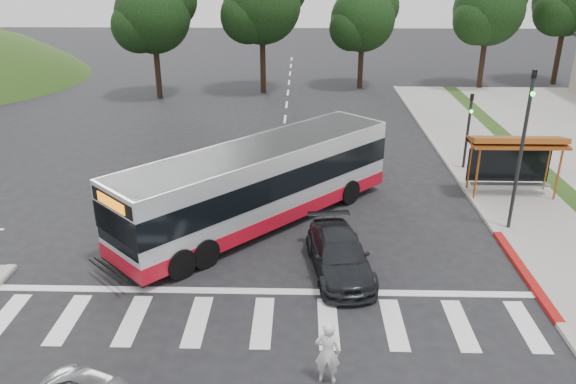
{
  "coord_description": "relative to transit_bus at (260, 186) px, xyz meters",
  "views": [
    {
      "loc": [
        1.13,
        -19.2,
        10.34
      ],
      "look_at": [
        0.62,
        1.45,
        1.6
      ],
      "focal_mm": 35.0,
      "sensor_mm": 36.0,
      "label": 1
    }
  ],
  "objects": [
    {
      "name": "tree_north_a",
      "position": [
        -1.39,
        24.14,
        5.25
      ],
      "size": [
        6.6,
        6.15,
        10.17
      ],
      "color": "black",
      "rests_on": "ground"
    },
    {
      "name": "tree_north_b",
      "position": [
        6.6,
        26.13,
        3.99
      ],
      "size": [
        5.72,
        5.33,
        8.43
      ],
      "color": "black",
      "rests_on": "ground"
    },
    {
      "name": "transit_bus",
      "position": [
        0.0,
        0.0,
        0.0
      ],
      "size": [
        10.98,
        11.22,
        3.33
      ],
      "primitive_type": null,
      "rotation": [
        0.0,
        0.0,
        -0.77
      ],
      "color": "silver",
      "rests_on": "ground"
    },
    {
      "name": "traffic_signal_ne_short",
      "position": [
        10.13,
        6.56,
        0.81
      ],
      "size": [
        0.18,
        0.37,
        4.0
      ],
      "color": "black",
      "rests_on": "ground"
    },
    {
      "name": "curb_east_red",
      "position": [
        9.53,
        -3.93,
        -1.59
      ],
      "size": [
        0.32,
        6.0,
        0.15
      ],
      "primitive_type": "cube",
      "color": "maroon",
      "rests_on": "ground"
    },
    {
      "name": "ground",
      "position": [
        0.53,
        -1.93,
        -1.67
      ],
      "size": [
        140.0,
        140.0,
        0.0
      ],
      "primitive_type": "plane",
      "color": "black",
      "rests_on": "ground"
    },
    {
      "name": "tree_ne_b",
      "position": [
        23.6,
        28.14,
        5.25
      ],
      "size": [
        6.16,
        5.74,
        10.02
      ],
      "color": "black",
      "rests_on": "ground"
    },
    {
      "name": "sidewalk_east",
      "position": [
        11.53,
        6.07,
        -1.61
      ],
      "size": [
        4.0,
        40.0,
        0.12
      ],
      "primitive_type": "cube",
      "color": "gray",
      "rests_on": "ground"
    },
    {
      "name": "tree_north_c",
      "position": [
        -9.4,
        22.14,
        4.62
      ],
      "size": [
        6.16,
        5.74,
        9.3
      ],
      "color": "black",
      "rests_on": "ground"
    },
    {
      "name": "crosswalk_ladder",
      "position": [
        0.53,
        -6.93,
        -1.66
      ],
      "size": [
        18.0,
        2.6,
        0.01
      ],
      "primitive_type": "cube",
      "color": "silver",
      "rests_on": "ground"
    },
    {
      "name": "tree_ne_a",
      "position": [
        16.6,
        26.14,
        4.72
      ],
      "size": [
        6.16,
        5.74,
        9.3
      ],
      "color": "black",
      "rests_on": "parking_lot"
    },
    {
      "name": "traffic_signal_ne_tall",
      "position": [
        10.13,
        -0.44,
        2.21
      ],
      "size": [
        0.18,
        0.37,
        6.5
      ],
      "color": "black",
      "rests_on": "ground"
    },
    {
      "name": "bus_shelter",
      "position": [
        11.33,
        3.18,
        0.68
      ],
      "size": [
        4.2,
        1.6,
        2.86
      ],
      "color": "#9F4F1A",
      "rests_on": "sidewalk_east"
    },
    {
      "name": "curb_east",
      "position": [
        9.53,
        6.07,
        -1.59
      ],
      "size": [
        0.3,
        40.0,
        0.15
      ],
      "primitive_type": "cube",
      "color": "#9E9991",
      "rests_on": "ground"
    },
    {
      "name": "pedestrian",
      "position": [
        2.39,
        -9.43,
        -0.76
      ],
      "size": [
        0.72,
        0.52,
        1.82
      ],
      "primitive_type": "imported",
      "rotation": [
        0.0,
        0.0,
        3.01
      ],
      "color": "silver",
      "rests_on": "ground"
    },
    {
      "name": "dark_sedan",
      "position": [
        3.03,
        -3.9,
        -0.99
      ],
      "size": [
        2.53,
        4.91,
        1.36
      ],
      "primitive_type": "imported",
      "rotation": [
        0.0,
        0.0,
        0.14
      ],
      "color": "black",
      "rests_on": "ground"
    }
  ]
}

